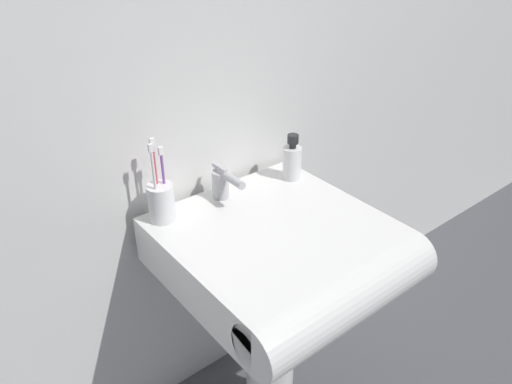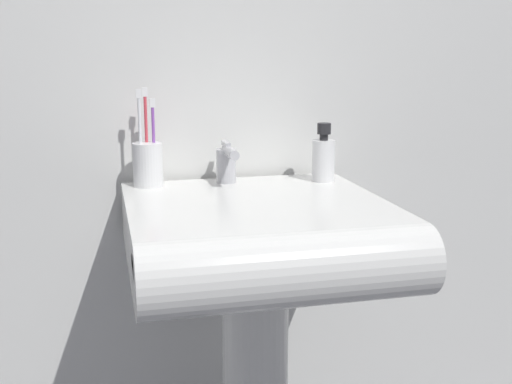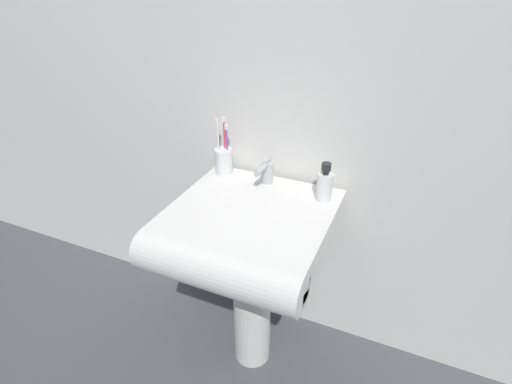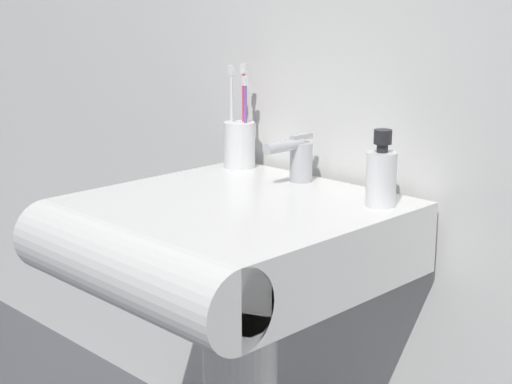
# 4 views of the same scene
# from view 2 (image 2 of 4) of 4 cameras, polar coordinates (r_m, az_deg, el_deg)

# --- Properties ---
(sink_basin) EXTENTS (0.53, 0.56, 0.13)m
(sink_basin) POSITION_cam_2_polar(r_m,az_deg,el_deg) (1.29, 0.48, -4.10)
(sink_basin) COLOR white
(sink_basin) RESTS_ON sink_pedestal
(faucet) EXTENTS (0.05, 0.13, 0.10)m
(faucet) POSITION_cam_2_polar(r_m,az_deg,el_deg) (1.49, -2.59, 2.66)
(faucet) COLOR #B7B7BC
(faucet) RESTS_ON sink_basin
(toothbrush_cup) EXTENTS (0.07, 0.07, 0.22)m
(toothbrush_cup) POSITION_cam_2_polar(r_m,az_deg,el_deg) (1.47, -9.60, 2.60)
(toothbrush_cup) COLOR white
(toothbrush_cup) RESTS_ON sink_basin
(soap_bottle) EXTENTS (0.05, 0.05, 0.14)m
(soap_bottle) POSITION_cam_2_polar(r_m,az_deg,el_deg) (1.52, 6.01, 3.05)
(soap_bottle) COLOR white
(soap_bottle) RESTS_ON sink_basin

